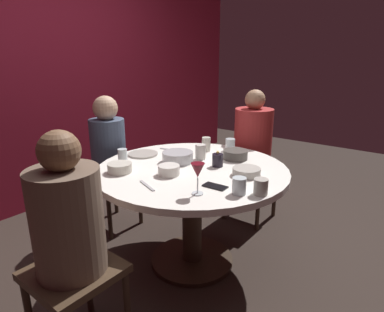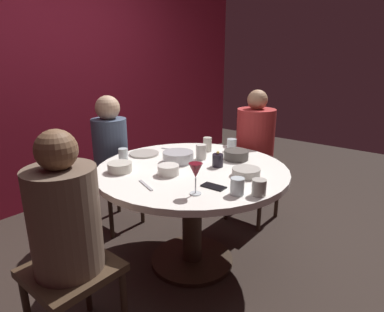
# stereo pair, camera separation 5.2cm
# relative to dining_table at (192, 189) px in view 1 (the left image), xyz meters

# --- Properties ---
(ground_plane) EXTENTS (8.00, 8.00, 0.00)m
(ground_plane) POSITION_rel_dining_table_xyz_m (0.00, 0.00, -0.58)
(ground_plane) COLOR #2D231E
(back_wall) EXTENTS (6.00, 0.10, 2.60)m
(back_wall) POSITION_rel_dining_table_xyz_m (0.00, 1.82, 0.72)
(back_wall) COLOR maroon
(back_wall) RESTS_ON ground
(dining_table) EXTENTS (1.29, 1.29, 0.73)m
(dining_table) POSITION_rel_dining_table_xyz_m (0.00, 0.00, 0.00)
(dining_table) COLOR white
(dining_table) RESTS_ON ground
(seated_diner_left) EXTENTS (0.40, 0.40, 1.15)m
(seated_diner_left) POSITION_rel_dining_table_xyz_m (-0.93, 0.00, 0.14)
(seated_diner_left) COLOR #3F2D1E
(seated_diner_left) RESTS_ON ground
(seated_diner_back) EXTENTS (0.40, 0.40, 1.15)m
(seated_diner_back) POSITION_rel_dining_table_xyz_m (0.00, 0.89, 0.14)
(seated_diner_back) COLOR #3F2D1E
(seated_diner_back) RESTS_ON ground
(seated_diner_right) EXTENTS (0.40, 0.40, 1.19)m
(seated_diner_right) POSITION_rel_dining_table_xyz_m (0.87, 0.00, 0.15)
(seated_diner_right) COLOR #3F2D1E
(seated_diner_right) RESTS_ON ground
(candle_holder) EXTENTS (0.07, 0.07, 0.11)m
(candle_holder) POSITION_rel_dining_table_xyz_m (0.12, -0.12, 0.20)
(candle_holder) COLOR black
(candle_holder) RESTS_ON dining_table
(wine_glass) EXTENTS (0.08, 0.08, 0.18)m
(wine_glass) POSITION_rel_dining_table_xyz_m (-0.33, -0.30, 0.29)
(wine_glass) COLOR silver
(wine_glass) RESTS_ON dining_table
(dinner_plate) EXTENTS (0.22, 0.22, 0.01)m
(dinner_plate) POSITION_rel_dining_table_xyz_m (0.00, 0.47, 0.16)
(dinner_plate) COLOR #B2ADA3
(dinner_plate) RESTS_ON dining_table
(cell_phone) EXTENTS (0.08, 0.14, 0.01)m
(cell_phone) POSITION_rel_dining_table_xyz_m (-0.19, -0.32, 0.16)
(cell_phone) COLOR black
(cell_phone) RESTS_ON dining_table
(bowl_serving_large) EXTENTS (0.22, 0.22, 0.07)m
(bowl_serving_large) POSITION_rel_dining_table_xyz_m (0.03, 0.15, 0.20)
(bowl_serving_large) COLOR #B7B7BC
(bowl_serving_large) RESTS_ON dining_table
(bowl_salad_center) EXTENTS (0.16, 0.16, 0.06)m
(bowl_salad_center) POSITION_rel_dining_table_xyz_m (-0.36, 0.31, 0.19)
(bowl_salad_center) COLOR beige
(bowl_salad_center) RESTS_ON dining_table
(bowl_small_white) EXTENTS (0.18, 0.18, 0.07)m
(bowl_small_white) POSITION_rel_dining_table_xyz_m (0.34, -0.14, 0.19)
(bowl_small_white) COLOR #4C4742
(bowl_small_white) RESTS_ON dining_table
(bowl_sauce_side) EXTENTS (0.18, 0.18, 0.05)m
(bowl_sauce_side) POSITION_rel_dining_table_xyz_m (0.09, -0.37, 0.18)
(bowl_sauce_side) COLOR #B2ADA3
(bowl_sauce_side) RESTS_ON dining_table
(bowl_rice_portion) EXTENTS (0.14, 0.14, 0.06)m
(bowl_rice_portion) POSITION_rel_dining_table_xyz_m (-0.20, 0.03, 0.19)
(bowl_rice_portion) COLOR silver
(bowl_rice_portion) RESTS_ON dining_table
(cup_near_candle) EXTENTS (0.08, 0.08, 0.09)m
(cup_near_candle) POSITION_rel_dining_table_xyz_m (0.52, 0.02, 0.20)
(cup_near_candle) COLOR silver
(cup_near_candle) RESTS_ON dining_table
(cup_by_left_diner) EXTENTS (0.07, 0.07, 0.11)m
(cup_by_left_diner) POSITION_rel_dining_table_xyz_m (0.38, 0.15, 0.21)
(cup_by_left_diner) COLOR beige
(cup_by_left_diner) RESTS_ON dining_table
(cup_by_right_diner) EXTENTS (0.08, 0.08, 0.09)m
(cup_by_right_diner) POSITION_rel_dining_table_xyz_m (-0.19, -0.47, 0.20)
(cup_by_right_diner) COLOR silver
(cup_by_right_diner) RESTS_ON dining_table
(cup_center_front) EXTENTS (0.08, 0.08, 0.11)m
(cup_center_front) POSITION_rel_dining_table_xyz_m (0.18, 0.07, 0.21)
(cup_center_front) COLOR silver
(cup_center_front) RESTS_ON dining_table
(cup_far_edge) EXTENTS (0.08, 0.08, 0.09)m
(cup_far_edge) POSITION_rel_dining_table_xyz_m (-0.13, -0.57, 0.20)
(cup_far_edge) COLOR #B2ADA3
(cup_far_edge) RESTS_ON dining_table
(cup_beside_wine) EXTENTS (0.07, 0.07, 0.10)m
(cup_beside_wine) POSITION_rel_dining_table_xyz_m (-0.23, 0.44, 0.21)
(cup_beside_wine) COLOR silver
(cup_beside_wine) RESTS_ON dining_table
(fork_near_plate) EXTENTS (0.08, 0.17, 0.01)m
(fork_near_plate) POSITION_rel_dining_table_xyz_m (-0.42, 0.00, 0.16)
(fork_near_plate) COLOR #B7B7BC
(fork_near_plate) RESTS_ON dining_table
(knife_near_plate) EXTENTS (0.06, 0.18, 0.01)m
(knife_near_plate) POSITION_rel_dining_table_xyz_m (0.23, 0.40, 0.16)
(knife_near_plate) COLOR #B7B7BC
(knife_near_plate) RESTS_ON dining_table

